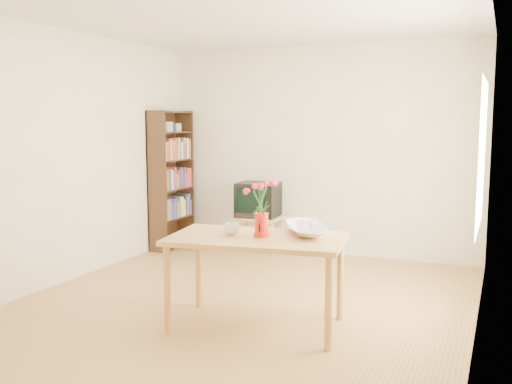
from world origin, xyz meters
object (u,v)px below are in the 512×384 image
at_px(pitcher, 262,226).
at_px(bowl, 306,208).
at_px(mug, 232,229).
at_px(television, 259,199).
at_px(table, 257,247).

xyz_separation_m(pitcher, bowl, (0.28, 0.27, 0.13)).
bearing_deg(bowl, mug, -150.08).
relative_size(mug, bowl, 0.27).
relative_size(pitcher, television, 0.39).
height_order(bowl, television, bowl).
xyz_separation_m(bowl, television, (-1.37, 2.20, -0.28)).
relative_size(mug, television, 0.24).
xyz_separation_m(mug, television, (-0.84, 2.51, -0.12)).
distance_m(bowl, television, 2.61).
distance_m(pitcher, television, 2.71).
distance_m(pitcher, mug, 0.25).
xyz_separation_m(table, mug, (-0.21, -0.03, 0.13)).
distance_m(table, bowl, 0.52).
bearing_deg(mug, television, -80.07).
bearing_deg(television, bowl, -62.47).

